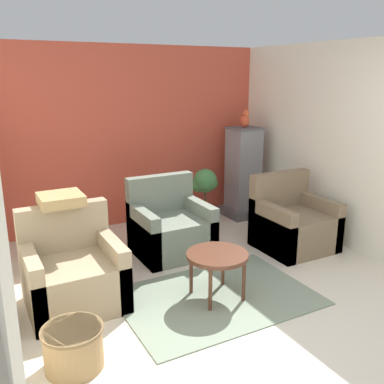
# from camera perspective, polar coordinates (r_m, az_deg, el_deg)

# --- Properties ---
(ground_plane) EXTENTS (20.00, 20.00, 0.00)m
(ground_plane) POSITION_cam_1_polar(r_m,az_deg,el_deg) (3.65, 14.05, -19.98)
(ground_plane) COLOR beige
(ground_plane) RESTS_ON ground
(wall_back_accent) EXTENTS (4.05, 0.06, 2.48)m
(wall_back_accent) POSITION_cam_1_polar(r_m,az_deg,el_deg) (6.11, -8.04, 7.30)
(wall_back_accent) COLOR #C64C38
(wall_back_accent) RESTS_ON ground_plane
(wall_right) EXTENTS (0.06, 3.51, 2.48)m
(wall_right) POSITION_cam_1_polar(r_m,az_deg,el_deg) (5.71, 18.00, 6.14)
(wall_right) COLOR silver
(wall_right) RESTS_ON ground_plane
(area_rug) EXTENTS (1.83, 1.29, 0.01)m
(area_rug) POSITION_cam_1_polar(r_m,az_deg,el_deg) (4.27, 3.30, -13.78)
(area_rug) COLOR gray
(area_rug) RESTS_ON ground_plane
(coffee_table) EXTENTS (0.59, 0.59, 0.46)m
(coffee_table) POSITION_cam_1_polar(r_m,az_deg,el_deg) (4.09, 3.39, -8.80)
(coffee_table) COLOR #512D1E
(coffee_table) RESTS_ON ground_plane
(armchair_left) EXTENTS (0.85, 0.78, 0.90)m
(armchair_left) POSITION_cam_1_polar(r_m,az_deg,el_deg) (4.17, -15.55, -10.61)
(armchair_left) COLOR #9E896B
(armchair_left) RESTS_ON ground_plane
(armchair_right) EXTENTS (0.85, 0.78, 0.90)m
(armchair_right) POSITION_cam_1_polar(r_m,az_deg,el_deg) (5.43, 13.31, -4.26)
(armchair_right) COLOR #7A664C
(armchair_right) RESTS_ON ground_plane
(armchair_middle) EXTENTS (0.85, 0.78, 0.90)m
(armchair_middle) POSITION_cam_1_polar(r_m,az_deg,el_deg) (5.14, -2.91, -4.98)
(armchair_middle) COLOR slate
(armchair_middle) RESTS_ON ground_plane
(birdcage) EXTENTS (0.54, 0.54, 1.34)m
(birdcage) POSITION_cam_1_polar(r_m,az_deg,el_deg) (6.46, 6.82, 2.31)
(birdcage) COLOR #555559
(birdcage) RESTS_ON ground_plane
(parrot) EXTENTS (0.12, 0.22, 0.26)m
(parrot) POSITION_cam_1_polar(r_m,az_deg,el_deg) (6.33, 7.05, 9.63)
(parrot) COLOR #D14C2D
(parrot) RESTS_ON birdcage
(potted_plant) EXTENTS (0.37, 0.34, 0.80)m
(potted_plant) POSITION_cam_1_polar(r_m,az_deg,el_deg) (6.10, 1.71, 0.17)
(potted_plant) COLOR #66605B
(potted_plant) RESTS_ON ground_plane
(wicker_basket) EXTENTS (0.45, 0.45, 0.32)m
(wicker_basket) POSITION_cam_1_polar(r_m,az_deg,el_deg) (3.42, -15.54, -19.22)
(wicker_basket) COLOR #A37F51
(wicker_basket) RESTS_ON ground_plane
(throw_pillow) EXTENTS (0.39, 0.39, 0.10)m
(throw_pillow) POSITION_cam_1_polar(r_m,az_deg,el_deg) (4.20, -17.08, -0.93)
(throw_pillow) COLOR tan
(throw_pillow) RESTS_ON armchair_left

